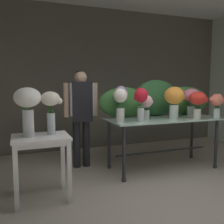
# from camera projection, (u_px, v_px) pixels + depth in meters

# --- Properties ---
(ground_plane) EXTENTS (7.76, 7.76, 0.00)m
(ground_plane) POSITION_uv_depth(u_px,v_px,m) (131.00, 169.00, 4.14)
(ground_plane) COLOR #9E9384
(wall_back) EXTENTS (5.97, 0.12, 2.96)m
(wall_back) POSITION_uv_depth(u_px,v_px,m) (100.00, 79.00, 5.47)
(wall_back) COLOR #5B564C
(wall_back) RESTS_ON ground
(display_table_glass) EXTENTS (1.84, 0.81, 0.84)m
(display_table_glass) POSITION_uv_depth(u_px,v_px,m) (163.00, 127.00, 4.10)
(display_table_glass) COLOR #B1D3C3
(display_table_glass) RESTS_ON ground
(side_table_white) EXTENTS (0.66, 0.52, 0.78)m
(side_table_white) POSITION_uv_depth(u_px,v_px,m) (41.00, 146.00, 3.00)
(side_table_white) COLOR white
(side_table_white) RESTS_ON ground
(florist) EXTENTS (0.57, 0.24, 1.60)m
(florist) POSITION_uv_depth(u_px,v_px,m) (81.00, 108.00, 4.15)
(florist) COLOR #232328
(florist) RESTS_ON ground
(foliage_backdrop) EXTENTS (2.11, 0.31, 0.62)m
(foliage_backdrop) POSITION_uv_depth(u_px,v_px,m) (159.00, 100.00, 4.35)
(foliage_backdrop) COLOR #387033
(foliage_backdrop) RESTS_ON display_table_glass
(vase_blush_lilies) EXTENTS (0.22, 0.20, 0.38)m
(vase_blush_lilies) POSITION_uv_depth(u_px,v_px,m) (146.00, 104.00, 3.93)
(vase_blush_lilies) COLOR silver
(vase_blush_lilies) RESTS_ON display_table_glass
(vase_ivory_anemones) EXTENTS (0.20, 0.20, 0.49)m
(vase_ivory_anemones) POSITION_uv_depth(u_px,v_px,m) (120.00, 102.00, 3.58)
(vase_ivory_anemones) COLOR silver
(vase_ivory_anemones) RESTS_ON display_table_glass
(vase_lilac_stock) EXTENTS (0.21, 0.19, 0.52)m
(vase_lilac_stock) POSITION_uv_depth(u_px,v_px,m) (121.00, 100.00, 3.88)
(vase_lilac_stock) COLOR silver
(vase_lilac_stock) RESTS_ON display_table_glass
(vase_rosy_hydrangea) EXTENTS (0.29, 0.29, 0.47)m
(vase_rosy_hydrangea) POSITION_uv_depth(u_px,v_px,m) (191.00, 98.00, 4.31)
(vase_rosy_hydrangea) COLOR silver
(vase_rosy_hydrangea) RESTS_ON display_table_glass
(vase_sunset_freesia) EXTENTS (0.34, 0.31, 0.51)m
(vase_sunset_freesia) POSITION_uv_depth(u_px,v_px,m) (174.00, 99.00, 3.97)
(vase_sunset_freesia) COLOR silver
(vase_sunset_freesia) RESTS_ON display_table_glass
(vase_scarlet_roses) EXTENTS (0.32, 0.28, 0.43)m
(vase_scarlet_roses) POSITION_uv_depth(u_px,v_px,m) (198.00, 101.00, 3.99)
(vase_scarlet_roses) COLOR silver
(vase_scarlet_roses) RESTS_ON display_table_glass
(vase_coral_snapdragons) EXTENTS (0.25, 0.21, 0.39)m
(vase_coral_snapdragons) POSITION_uv_depth(u_px,v_px,m) (217.00, 103.00, 4.03)
(vase_coral_snapdragons) COLOR silver
(vase_coral_snapdragons) RESTS_ON display_table_glass
(vase_crimson_dahlias) EXTENTS (0.21, 0.20, 0.50)m
(vase_crimson_dahlias) POSITION_uv_depth(u_px,v_px,m) (141.00, 100.00, 3.67)
(vase_crimson_dahlias) COLOR silver
(vase_crimson_dahlias) RESTS_ON display_table_glass
(vase_white_roses_tall) EXTENTS (0.31, 0.31, 0.58)m
(vase_white_roses_tall) POSITION_uv_depth(u_px,v_px,m) (28.00, 104.00, 2.89)
(vase_white_roses_tall) COLOR silver
(vase_white_roses_tall) RESTS_ON side_table_white
(vase_cream_lisianthus_tall) EXTENTS (0.25, 0.23, 0.52)m
(vase_cream_lisianthus_tall) POSITION_uv_depth(u_px,v_px,m) (51.00, 106.00, 3.04)
(vase_cream_lisianthus_tall) COLOR silver
(vase_cream_lisianthus_tall) RESTS_ON side_table_white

